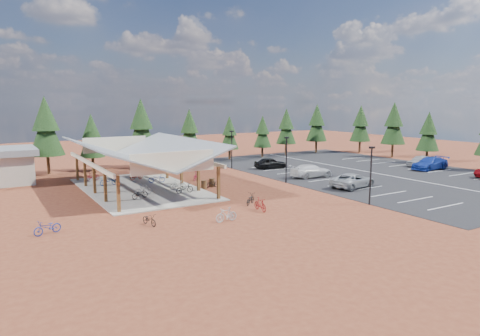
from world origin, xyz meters
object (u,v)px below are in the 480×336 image
(bike_5, at_px, (178,185))
(bike_6, at_px, (157,178))
(lamp_post_0, at_px, (371,171))
(bike_10, at_px, (47,227))
(car_7, at_px, (430,163))
(bike_1, at_px, (143,190))
(lamp_post_1, at_px, (286,156))
(bike_15, at_px, (196,176))
(bike_16, at_px, (212,183))
(bike_pavilion, at_px, (139,152))
(trash_bin_0, at_px, (204,185))
(bike_7, at_px, (136,175))
(bike_0, at_px, (140,194))
(bike_4, at_px, (185,188))
(car_3, at_px, (311,171))
(trash_bin_1, at_px, (212,182))
(bike_11, at_px, (260,204))
(bike_12, at_px, (250,199))
(car_2, at_px, (353,180))
(car_4, at_px, (270,163))
(lamp_post_2, at_px, (232,147))
(bike_13, at_px, (226,215))
(bike_2, at_px, (109,181))
(bike_8, at_px, (149,219))
(car_8, at_px, (420,161))
(bike_3, at_px, (92,176))

(bike_5, height_order, bike_6, bike_5)
(lamp_post_0, relative_size, bike_10, 2.70)
(bike_5, relative_size, car_7, 0.29)
(bike_1, bearing_deg, lamp_post_1, -100.29)
(bike_15, bearing_deg, bike_16, 129.65)
(bike_pavilion, height_order, trash_bin_0, bike_pavilion)
(lamp_post_0, height_order, bike_1, lamp_post_0)
(lamp_post_0, distance_m, bike_7, 26.10)
(bike_pavilion, height_order, bike_1, bike_pavilion)
(bike_0, height_order, bike_4, bike_4)
(bike_5, relative_size, car_3, 0.31)
(trash_bin_1, bearing_deg, bike_11, -96.91)
(lamp_post_0, relative_size, bike_12, 2.80)
(car_2, xyz_separation_m, car_4, (0.10, 15.03, -0.02))
(trash_bin_1, relative_size, bike_15, 0.48)
(bike_5, height_order, car_4, car_4)
(lamp_post_1, bearing_deg, bike_11, -136.94)
(lamp_post_2, relative_size, bike_1, 3.02)
(bike_10, relative_size, bike_12, 1.03)
(lamp_post_0, xyz_separation_m, bike_5, (-11.93, 14.45, -2.38))
(bike_4, bearing_deg, bike_13, 165.43)
(bike_10, bearing_deg, bike_6, 117.78)
(car_7, bearing_deg, bike_15, -107.94)
(bike_5, xyz_separation_m, car_7, (33.84, -5.06, 0.27))
(bike_4, height_order, bike_5, bike_5)
(bike_2, relative_size, bike_5, 1.14)
(bike_12, bearing_deg, bike_6, -25.78)
(bike_5, bearing_deg, bike_1, 119.26)
(bike_13, bearing_deg, lamp_post_1, 125.06)
(bike_13, relative_size, car_7, 0.32)
(bike_7, bearing_deg, trash_bin_1, -160.85)
(bike_4, relative_size, car_4, 0.43)
(car_2, bearing_deg, bike_10, 80.57)
(bike_7, bearing_deg, bike_13, 163.26)
(trash_bin_1, relative_size, car_4, 0.21)
(car_4, bearing_deg, bike_13, 148.97)
(car_4, bearing_deg, bike_12, 151.25)
(bike_8, bearing_deg, car_8, -2.04)
(trash_bin_0, relative_size, car_8, 0.20)
(lamp_post_2, xyz_separation_m, trash_bin_1, (-8.07, -9.61, -2.53))
(car_2, bearing_deg, bike_7, 37.96)
(lamp_post_0, bearing_deg, bike_3, 127.09)
(bike_4, relative_size, bike_8, 1.12)
(car_8, bearing_deg, car_7, -33.91)
(bike_5, bearing_deg, bike_3, 52.89)
(bike_5, distance_m, bike_10, 16.16)
(bike_13, height_order, car_7, car_7)
(bike_16, distance_m, car_2, 14.81)
(lamp_post_0, xyz_separation_m, bike_15, (-7.89, 18.53, -2.42))
(bike_1, height_order, bike_8, bike_1)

